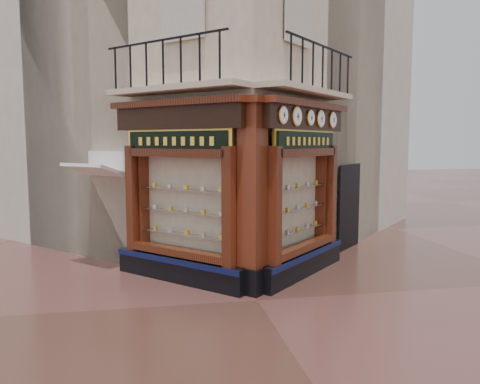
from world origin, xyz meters
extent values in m
plane|color=#482A21|center=(0.00, 0.00, 0.00)|extent=(80.00, 80.00, 0.00)
cube|color=beige|center=(0.00, 6.16, 6.00)|extent=(11.31, 11.31, 12.00)
cube|color=beige|center=(-2.47, 8.63, 5.50)|extent=(11.31, 11.31, 11.00)
cube|color=beige|center=(2.47, 8.63, 5.50)|extent=(11.31, 11.31, 11.00)
cube|color=black|center=(-1.44, 1.54, 0.28)|extent=(2.72, 2.72, 0.55)
cube|color=#0B113A|center=(-1.57, 1.41, 0.49)|extent=(2.50, 2.50, 0.12)
cube|color=black|center=(-0.45, 0.55, 1.77)|extent=(0.37, 0.37, 2.45)
cube|color=black|center=(-2.43, 2.53, 1.77)|extent=(0.37, 0.37, 2.45)
cube|color=#FFE6C1|center=(-1.20, 1.77, 1.75)|extent=(1.80, 1.80, 2.10)
cube|color=black|center=(-1.42, 1.55, 3.60)|extent=(2.69, 2.69, 0.50)
cube|color=black|center=(-1.47, 1.50, 3.91)|extent=(2.86, 2.86, 0.14)
cube|color=black|center=(1.44, 1.54, 0.28)|extent=(2.72, 2.72, 0.55)
cube|color=#0B113A|center=(1.57, 1.41, 0.49)|extent=(2.50, 2.50, 0.12)
cube|color=black|center=(0.45, 0.55, 1.77)|extent=(0.37, 0.37, 2.45)
cube|color=black|center=(2.43, 2.53, 1.77)|extent=(0.37, 0.37, 2.45)
cube|color=#FFE6C1|center=(1.20, 1.77, 1.75)|extent=(1.80, 1.80, 2.10)
cube|color=black|center=(1.42, 1.55, 3.60)|extent=(2.69, 2.69, 0.50)
cube|color=black|center=(1.47, 1.50, 3.91)|extent=(2.86, 2.86, 0.14)
cube|color=black|center=(0.00, 0.50, 0.28)|extent=(0.78, 0.78, 0.55)
cube|color=black|center=(0.00, 0.50, 2.20)|extent=(0.64, 0.64, 3.50)
cube|color=black|center=(0.00, 0.50, 3.91)|extent=(0.85, 0.85, 0.14)
cube|color=beige|center=(-1.48, 1.49, 4.20)|extent=(2.97, 2.97, 0.12)
cube|color=black|center=(-1.72, 1.26, 5.15)|extent=(2.36, 2.36, 0.04)
cube|color=beige|center=(1.48, 1.49, 4.20)|extent=(2.97, 2.97, 0.12)
cube|color=black|center=(1.72, 1.26, 5.15)|extent=(2.36, 2.36, 0.04)
cylinder|color=gold|center=(0.62, 0.53, 3.62)|extent=(0.29, 0.29, 0.37)
cylinder|color=white|center=(0.64, 0.50, 3.62)|extent=(0.24, 0.24, 0.32)
cube|color=black|center=(0.65, 0.49, 3.62)|extent=(0.02, 0.02, 0.12)
cube|color=black|center=(0.65, 0.49, 3.62)|extent=(0.07, 0.07, 0.01)
cylinder|color=gold|center=(1.04, 0.94, 3.62)|extent=(0.33, 0.33, 0.41)
cylinder|color=white|center=(1.06, 0.92, 3.62)|extent=(0.27, 0.27, 0.36)
cube|color=black|center=(1.07, 0.91, 3.62)|extent=(0.02, 0.02, 0.14)
cube|color=black|center=(1.07, 0.91, 3.62)|extent=(0.08, 0.08, 0.01)
cylinder|color=gold|center=(1.50, 1.41, 3.62)|extent=(0.28, 0.28, 0.35)
cylinder|color=white|center=(1.52, 1.38, 3.62)|extent=(0.23, 0.23, 0.30)
cube|color=black|center=(1.53, 1.37, 3.62)|extent=(0.02, 0.02, 0.12)
cube|color=black|center=(1.53, 1.37, 3.62)|extent=(0.07, 0.07, 0.01)
cylinder|color=gold|center=(1.88, 1.78, 3.62)|extent=(0.32, 0.32, 0.40)
cylinder|color=white|center=(1.90, 1.76, 3.62)|extent=(0.26, 0.26, 0.35)
cube|color=black|center=(1.91, 1.75, 3.62)|extent=(0.02, 0.02, 0.13)
cube|color=black|center=(1.91, 1.75, 3.62)|extent=(0.08, 0.08, 0.01)
cylinder|color=gold|center=(2.37, 2.27, 3.62)|extent=(0.32, 0.32, 0.40)
cylinder|color=white|center=(2.39, 2.25, 3.62)|extent=(0.26, 0.26, 0.34)
cube|color=black|center=(2.40, 2.24, 3.62)|extent=(0.02, 0.02, 0.13)
cube|color=black|center=(2.40, 2.24, 3.62)|extent=(0.08, 0.08, 0.01)
cube|color=yellow|center=(-1.45, 1.53, 3.10)|extent=(2.13, 2.13, 0.57)
cube|color=black|center=(-1.48, 1.50, 3.10)|extent=(1.99, 1.99, 0.43)
cube|color=yellow|center=(1.45, 1.53, 3.10)|extent=(2.09, 2.09, 0.56)
cube|color=black|center=(1.48, 1.50, 3.10)|extent=(1.95, 1.95, 0.42)
camera|label=1|loc=(-1.95, -8.65, 3.07)|focal=35.00mm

